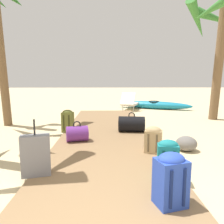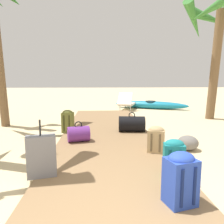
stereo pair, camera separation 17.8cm
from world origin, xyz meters
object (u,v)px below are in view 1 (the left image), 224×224
duffel_bag_purple (77,134)px  palm_tree_far_right (218,29)px  duffel_bag_black (132,124)px  suitcase_grey (36,155)px  backpack_blue (171,178)px  backpack_teal (168,158)px  lounge_chair (130,102)px  backpack_tan (153,139)px  kayak (154,105)px  backpack_olive (68,120)px

duffel_bag_purple → palm_tree_far_right: (4.29, 2.86, 2.77)m
duffel_bag_black → suitcase_grey: suitcase_grey is taller
duffel_bag_black → backpack_blue: 3.29m
duffel_bag_purple → backpack_blue: bearing=-62.1°
backpack_blue → suitcase_grey: bearing=154.6°
duffel_bag_black → palm_tree_far_right: bearing=33.8°
duffel_bag_purple → palm_tree_far_right: 5.85m
backpack_teal → lounge_chair: size_ratio=0.32×
duffel_bag_black → suitcase_grey: 2.98m
backpack_blue → palm_tree_far_right: (2.99, 5.32, 2.64)m
suitcase_grey → duffel_bag_purple: (0.35, 1.67, -0.12)m
backpack_teal → lounge_chair: 7.17m
backpack_tan → palm_tree_far_right: bearing=52.1°
palm_tree_far_right → kayak: (-1.43, 2.76, -2.84)m
backpack_olive → backpack_teal: 3.18m
palm_tree_far_right → lounge_chair: 4.49m
duffel_bag_black → backpack_olive: (-1.60, -0.01, 0.10)m
duffel_bag_black → backpack_olive: backpack_olive is taller
duffel_bag_purple → lounge_chair: 5.63m
backpack_tan → kayak: bearing=77.7°
backpack_tan → lounge_chair: (0.24, 6.12, -0.00)m
duffel_bag_black → backpack_blue: bearing=-89.4°
backpack_teal → duffel_bag_purple: bearing=128.7°
lounge_chair → kayak: (1.15, 0.26, -0.15)m
duffel_bag_black → lounge_chair: 4.55m
backpack_teal → lounge_chair: (0.27, 7.17, -0.03)m
backpack_tan → backpack_olive: 2.41m
suitcase_grey → kayak: (3.21, 7.30, -0.18)m
palm_tree_far_right → backpack_olive: bearing=-156.3°
backpack_olive → palm_tree_far_right: size_ratio=0.14×
backpack_olive → duffel_bag_black: bearing=0.4°
duffel_bag_black → palm_tree_far_right: size_ratio=0.17×
duffel_bag_purple → lounge_chair: (1.72, 5.37, 0.08)m
backpack_blue → palm_tree_far_right: 6.64m
suitcase_grey → backpack_teal: size_ratio=1.50×
lounge_chair → kayak: bearing=12.6°
duffel_bag_black → backpack_teal: backpack_teal is taller
duffel_bag_purple → kayak: bearing=63.0°
duffel_bag_purple → backpack_olive: bearing=112.3°
kayak → duffel_bag_purple: bearing=-117.0°
suitcase_grey → palm_tree_far_right: bearing=44.4°
lounge_chair → suitcase_grey: bearing=-106.3°
palm_tree_far_right → kayak: palm_tree_far_right is taller
backpack_olive → kayak: (3.20, 4.80, -0.19)m
backpack_tan → lounge_chair: 6.13m
duffel_bag_purple → palm_tree_far_right: size_ratio=0.13×
backpack_olive → kayak: 5.77m
duffel_bag_purple → kayak: size_ratio=0.15×
backpack_teal → palm_tree_far_right: 6.08m
backpack_blue → lounge_chair: (0.42, 7.82, -0.06)m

